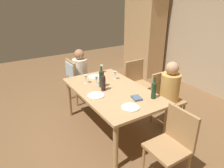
# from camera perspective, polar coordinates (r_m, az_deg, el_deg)

# --- Properties ---
(ground_plane) EXTENTS (10.00, 10.00, 0.00)m
(ground_plane) POSITION_cam_1_polar(r_m,az_deg,el_deg) (3.75, 0.00, -11.80)
(ground_plane) COLOR brown
(rear_room_partition) EXTENTS (6.40, 0.12, 2.70)m
(rear_room_partition) POSITION_cam_1_polar(r_m,az_deg,el_deg) (5.11, 27.36, 11.76)
(rear_room_partition) COLOR tan
(rear_room_partition) RESTS_ON ground_plane
(armoire_cabinet) EXTENTS (1.18, 0.62, 2.18)m
(armoire_cabinet) POSITION_cam_1_polar(r_m,az_deg,el_deg) (6.08, 8.56, 13.13)
(armoire_cabinet) COLOR tan
(armoire_cabinet) RESTS_ON ground_plane
(dining_table) EXTENTS (1.73, 1.02, 0.74)m
(dining_table) POSITION_cam_1_polar(r_m,az_deg,el_deg) (3.42, 0.00, -2.77)
(dining_table) COLOR tan
(dining_table) RESTS_ON ground_plane
(chair_left_end) EXTENTS (0.44, 0.46, 0.92)m
(chair_left_end) POSITION_cam_1_polar(r_m,az_deg,el_deg) (4.41, -9.95, 2.26)
(chair_left_end) COLOR #A87F51
(chair_left_end) RESTS_ON ground_plane
(chair_far_right) EXTENTS (0.44, 0.44, 0.92)m
(chair_far_right) POSITION_cam_1_polar(r_m,az_deg,el_deg) (3.77, 14.05, -2.93)
(chair_far_right) COLOR #A87F51
(chair_far_right) RESTS_ON ground_plane
(chair_right_end) EXTENTS (0.44, 0.44, 0.92)m
(chair_right_end) POSITION_cam_1_polar(r_m,az_deg,el_deg) (2.73, 16.08, -14.49)
(chair_right_end) COLOR #A87F51
(chair_right_end) RESTS_ON ground_plane
(chair_far_left) EXTENTS (0.44, 0.44, 0.92)m
(chair_far_left) POSITION_cam_1_polar(r_m,az_deg,el_deg) (4.29, 6.75, 0.95)
(chair_far_left) COLOR #A87F51
(chair_far_left) RESTS_ON ground_plane
(person_woman_host) EXTENTS (0.30, 0.35, 1.12)m
(person_woman_host) POSITION_cam_1_polar(r_m,az_deg,el_deg) (4.45, -8.22, 3.31)
(person_woman_host) COLOR #33333D
(person_woman_host) RESTS_ON ground_plane
(person_man_bearded) EXTENTS (0.36, 0.32, 1.16)m
(person_man_bearded) POSITION_cam_1_polar(r_m,az_deg,el_deg) (3.65, 15.50, -1.72)
(person_man_bearded) COLOR #33333D
(person_man_bearded) RESTS_ON ground_plane
(wine_bottle_tall_green) EXTENTS (0.08, 0.08, 0.35)m
(wine_bottle_tall_green) POSITION_cam_1_polar(r_m,az_deg,el_deg) (3.43, -2.86, 1.65)
(wine_bottle_tall_green) COLOR #19381E
(wine_bottle_tall_green) RESTS_ON dining_table
(wine_bottle_dark_red) EXTENTS (0.07, 0.07, 0.32)m
(wine_bottle_dark_red) POSITION_cam_1_polar(r_m,az_deg,el_deg) (3.31, -2.35, 0.47)
(wine_bottle_dark_red) COLOR black
(wine_bottle_dark_red) RESTS_ON dining_table
(wine_bottle_short_olive) EXTENTS (0.07, 0.07, 0.33)m
(wine_bottle_short_olive) POSITION_cam_1_polar(r_m,az_deg,el_deg) (3.12, 11.17, -1.44)
(wine_bottle_short_olive) COLOR #19381E
(wine_bottle_short_olive) RESTS_ON dining_table
(wine_glass_near_left) EXTENTS (0.07, 0.07, 0.15)m
(wine_glass_near_left) POSITION_cam_1_polar(r_m,az_deg,el_deg) (3.54, -4.20, 1.46)
(wine_glass_near_left) COLOR silver
(wine_glass_near_left) RESTS_ON dining_table
(wine_glass_centre) EXTENTS (0.07, 0.07, 0.15)m
(wine_glass_centre) POSITION_cam_1_polar(r_m,az_deg,el_deg) (4.08, -2.76, 4.53)
(wine_glass_centre) COLOR silver
(wine_glass_centre) RESTS_ON dining_table
(wine_glass_near_right) EXTENTS (0.07, 0.07, 0.15)m
(wine_glass_near_right) POSITION_cam_1_polar(r_m,az_deg,el_deg) (3.75, 0.84, 2.80)
(wine_glass_near_right) COLOR silver
(wine_glass_near_right) RESTS_ON dining_table
(wine_glass_far) EXTENTS (0.07, 0.07, 0.15)m
(wine_glass_far) POSITION_cam_1_polar(r_m,az_deg,el_deg) (3.61, -7.03, 1.80)
(wine_glass_far) COLOR silver
(wine_glass_far) RESTS_ON dining_table
(dinner_plate_host) EXTENTS (0.25, 0.25, 0.01)m
(dinner_plate_host) POSITION_cam_1_polar(r_m,az_deg,el_deg) (2.88, 4.96, -6.23)
(dinner_plate_host) COLOR silver
(dinner_plate_host) RESTS_ON dining_table
(dinner_plate_guest_left) EXTENTS (0.26, 0.26, 0.01)m
(dinner_plate_guest_left) POSITION_cam_1_polar(r_m,az_deg,el_deg) (3.20, -4.34, -3.05)
(dinner_plate_guest_left) COLOR silver
(dinner_plate_guest_left) RESTS_ON dining_table
(dinner_plate_guest_right) EXTENTS (0.25, 0.25, 0.01)m
(dinner_plate_guest_right) POSITION_cam_1_polar(r_m,az_deg,el_deg) (3.89, -4.59, 1.96)
(dinner_plate_guest_right) COLOR silver
(dinner_plate_guest_right) RESTS_ON dining_table
(folded_napkin) EXTENTS (0.18, 0.15, 0.03)m
(folded_napkin) POSITION_cam_1_polar(r_m,az_deg,el_deg) (3.11, 6.62, -3.75)
(folded_napkin) COLOR #4C5B75
(folded_napkin) RESTS_ON dining_table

